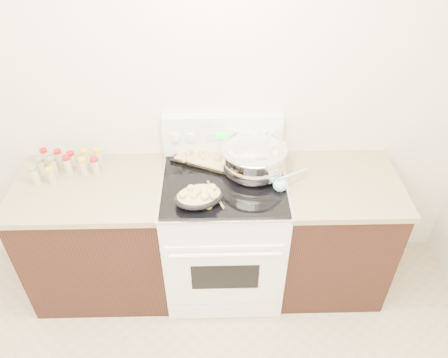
{
  "coord_description": "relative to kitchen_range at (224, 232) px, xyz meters",
  "views": [
    {
      "loc": [
        0.3,
        -0.62,
        2.63
      ],
      "look_at": [
        0.35,
        1.37,
        1.0
      ],
      "focal_mm": 35.0,
      "sensor_mm": 36.0,
      "label": 1
    }
  ],
  "objects": [
    {
      "name": "room_shell",
      "position": [
        -0.35,
        -1.42,
        1.21
      ],
      "size": [
        4.1,
        3.6,
        2.75
      ],
      "color": "silver",
      "rests_on": "ground"
    },
    {
      "name": "counter_left",
      "position": [
        -0.83,
        0.01,
        -0.03
      ],
      "size": [
        0.93,
        0.67,
        0.92
      ],
      "color": "black",
      "rests_on": "ground"
    },
    {
      "name": "counter_right",
      "position": [
        0.73,
        0.01,
        -0.03
      ],
      "size": [
        0.73,
        0.67,
        0.92
      ],
      "color": "black",
      "rests_on": "ground"
    },
    {
      "name": "kitchen_range",
      "position": [
        0.0,
        0.0,
        0.0
      ],
      "size": [
        0.78,
        0.73,
        1.22
      ],
      "color": "white",
      "rests_on": "ground"
    },
    {
      "name": "mixing_bowl",
      "position": [
        0.18,
        0.09,
        0.55
      ],
      "size": [
        0.48,
        0.48,
        0.24
      ],
      "color": "silver",
      "rests_on": "kitchen_range"
    },
    {
      "name": "roasting_pan",
      "position": [
        -0.14,
        -0.19,
        0.5
      ],
      "size": [
        0.33,
        0.27,
        0.11
      ],
      "color": "black",
      "rests_on": "kitchen_range"
    },
    {
      "name": "baking_sheet",
      "position": [
        -0.11,
        0.23,
        0.47
      ],
      "size": [
        0.46,
        0.4,
        0.06
      ],
      "color": "black",
      "rests_on": "kitchen_range"
    },
    {
      "name": "wooden_spoon",
      "position": [
        -0.08,
        -0.2,
        0.46
      ],
      "size": [
        0.11,
        0.25,
        0.04
      ],
      "color": "#AC844E",
      "rests_on": "kitchen_range"
    },
    {
      "name": "blue_ladle",
      "position": [
        0.34,
        -0.08,
        0.49
      ],
      "size": [
        0.24,
        0.2,
        0.1
      ],
      "color": "#90CBD8",
      "rests_on": "kitchen_range"
    },
    {
      "name": "spice_jars",
      "position": [
        -0.98,
        0.14,
        0.49
      ],
      "size": [
        0.39,
        0.24,
        0.13
      ],
      "color": "#BFB28C",
      "rests_on": "counter_left"
    }
  ]
}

